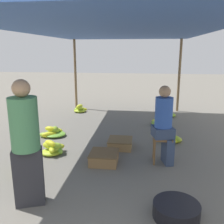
{
  "coord_description": "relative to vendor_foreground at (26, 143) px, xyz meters",
  "views": [
    {
      "loc": [
        0.59,
        -1.76,
        1.95
      ],
      "look_at": [
        0.0,
        2.82,
        0.8
      ],
      "focal_mm": 40.0,
      "sensor_mm": 36.0,
      "label": 1
    }
  ],
  "objects": [
    {
      "name": "banana_pile_left_0",
      "position": [
        -0.47,
        0.81,
        -0.77
      ],
      "size": [
        0.58,
        0.52,
        0.2
      ],
      "color": "#89BB34",
      "rests_on": "ground"
    },
    {
      "name": "vendor_foreground",
      "position": [
        0.0,
        0.0,
        0.0
      ],
      "size": [
        0.44,
        0.44,
        1.63
      ],
      "color": "#2D2D33",
      "rests_on": "ground"
    },
    {
      "name": "crate_mid",
      "position": [
        0.98,
        2.05,
        -0.75
      ],
      "size": [
        0.48,
        0.48,
        0.19
      ],
      "color": "#9E7A4C",
      "rests_on": "ground"
    },
    {
      "name": "basin_black",
      "position": [
        1.86,
        -0.05,
        -0.76
      ],
      "size": [
        0.56,
        0.56,
        0.18
      ],
      "color": "black",
      "rests_on": "ground"
    },
    {
      "name": "vendor_seated",
      "position": [
        1.8,
        1.47,
        -0.12
      ],
      "size": [
        0.41,
        0.41,
        1.38
      ],
      "color": "#384766",
      "rests_on": "ground"
    },
    {
      "name": "banana_pile_right_2",
      "position": [
        2.03,
        2.53,
        -0.77
      ],
      "size": [
        0.52,
        0.5,
        0.26
      ],
      "color": "#A6C72E",
      "rests_on": "ground"
    },
    {
      "name": "crate_near",
      "position": [
        0.76,
        1.3,
        -0.74
      ],
      "size": [
        0.49,
        0.49,
        0.2
      ],
      "color": "olive",
      "rests_on": "ground"
    },
    {
      "name": "banana_pile_right_1",
      "position": [
        2.12,
        4.76,
        -0.77
      ],
      "size": [
        0.58,
        0.62,
        0.22
      ],
      "color": "yellow",
      "rests_on": "ground"
    },
    {
      "name": "canopy_tarp",
      "position": [
        0.84,
        2.39,
        1.47
      ],
      "size": [
        3.8,
        6.53,
        0.04
      ],
      "primitive_type": "cube",
      "color": "#33569E",
      "rests_on": "canopy_post_front_left"
    },
    {
      "name": "stool",
      "position": [
        1.78,
        1.47,
        -0.46
      ],
      "size": [
        0.34,
        0.34,
        0.48
      ],
      "color": "brown",
      "rests_on": "ground"
    },
    {
      "name": "banana_pile_right_0",
      "position": [
        1.9,
        3.71,
        -0.77
      ],
      "size": [
        0.6,
        0.51,
        0.19
      ],
      "color": "#A8C82E",
      "rests_on": "ground"
    },
    {
      "name": "banana_pile_left_1",
      "position": [
        -0.64,
        2.56,
        -0.76
      ],
      "size": [
        0.59,
        0.54,
        0.25
      ],
      "color": "#95C031",
      "rests_on": "ground"
    },
    {
      "name": "canopy_post_back_left",
      "position": [
        -0.86,
        5.46,
        0.3
      ],
      "size": [
        0.08,
        0.08,
        2.3
      ],
      "primitive_type": "cylinder",
      "color": "olive",
      "rests_on": "ground"
    },
    {
      "name": "banana_pile_left_3",
      "position": [
        -0.27,
        1.56,
        -0.73
      ],
      "size": [
        0.46,
        0.49,
        0.29
      ],
      "color": "yellow",
      "rests_on": "ground"
    },
    {
      "name": "banana_pile_left_2",
      "position": [
        -0.61,
        4.92,
        -0.74
      ],
      "size": [
        0.44,
        0.4,
        0.26
      ],
      "color": "#ABC92E",
      "rests_on": "ground"
    },
    {
      "name": "canopy_post_back_right",
      "position": [
        2.54,
        5.46,
        0.3
      ],
      "size": [
        0.08,
        0.08,
        2.3
      ],
      "primitive_type": "cylinder",
      "color": "olive",
      "rests_on": "ground"
    }
  ]
}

